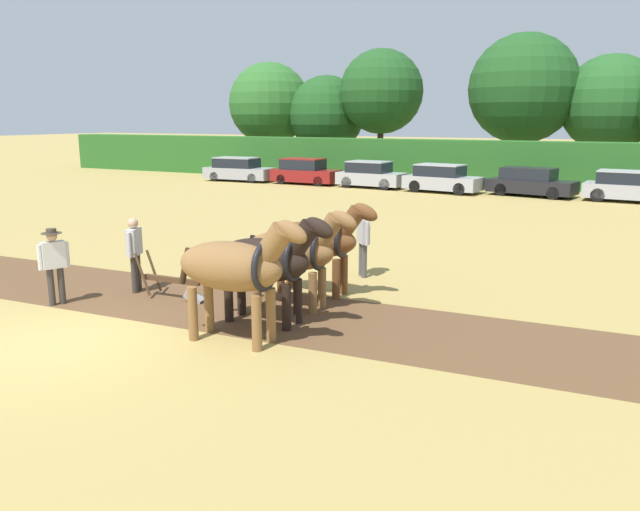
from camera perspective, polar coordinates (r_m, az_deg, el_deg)
name	(u,v)px	position (r m, az deg, el deg)	size (l,w,h in m)	color
ground_plane	(63,344)	(12.33, -22.43, -7.45)	(240.00, 240.00, 0.00)	#A88E4C
plowed_furrow_strip	(99,288)	(15.87, -19.53, -2.85)	(32.14, 3.17, 0.01)	brown
hedgerow	(469,163)	(39.09, 13.50, 8.25)	(63.08, 1.90, 2.68)	#286023
tree_far_left	(270,104)	(50.32, -4.64, 13.65)	(6.34, 6.34, 8.23)	#423323
tree_left	(327,114)	(48.46, 0.60, 12.78)	(5.78, 5.78, 7.14)	brown
tree_center_left	(381,92)	(45.83, 5.63, 14.68)	(5.92, 5.92, 8.77)	#423323
tree_center	(523,89)	(44.49, 18.10, 14.29)	(7.15, 7.15, 9.44)	brown
tree_center_right	(610,103)	(44.80, 25.01, 12.49)	(6.15, 6.15, 7.96)	#4C3823
draft_horse_lead_left	(235,267)	(11.21, -7.74, -1.06)	(2.71, 1.04, 2.39)	brown
draft_horse_lead_right	(267,260)	(12.22, -4.84, -0.44)	(2.66, 0.98, 2.28)	black
draft_horse_trail_left	(294,251)	(13.23, -2.39, 0.43)	(2.71, 0.96, 2.24)	brown
draft_horse_trail_right	(317,240)	(14.26, -0.31, 1.44)	(2.81, 0.95, 2.26)	brown
plow	(177,286)	(14.33, -12.94, -2.72)	(1.70, 0.48, 1.13)	#4C331E
farmer_at_plow	(135,249)	(15.10, -16.59, 0.59)	(0.38, 0.65, 1.75)	#38332D
farmer_beside_team	(363,236)	(15.89, 3.97, 1.83)	(0.49, 0.55, 1.81)	#4C4C4C
farmer_onlooker_left	(54,261)	(14.63, -23.15, -0.43)	(0.42, 0.60, 1.69)	#38332D
parked_car_far_left	(239,170)	(40.81, -7.45, 7.78)	(4.57, 2.03, 1.52)	#9E9EA8
parked_car_left	(305,172)	(38.62, -1.39, 7.65)	(4.22, 1.85, 1.57)	maroon
parked_car_center_left	(371,175)	(36.68, 4.66, 7.35)	(4.02, 2.03, 1.54)	#A8A8B2
parked_car_center	(442,179)	(34.87, 11.09, 6.88)	(4.33, 2.32, 1.52)	#A8A8B2
parked_car_center_right	(531,182)	(34.40, 18.71, 6.34)	(4.60, 2.51, 1.47)	black
parked_car_right	(627,187)	(33.84, 26.23, 5.66)	(4.06, 2.11, 1.50)	#A8A8B2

